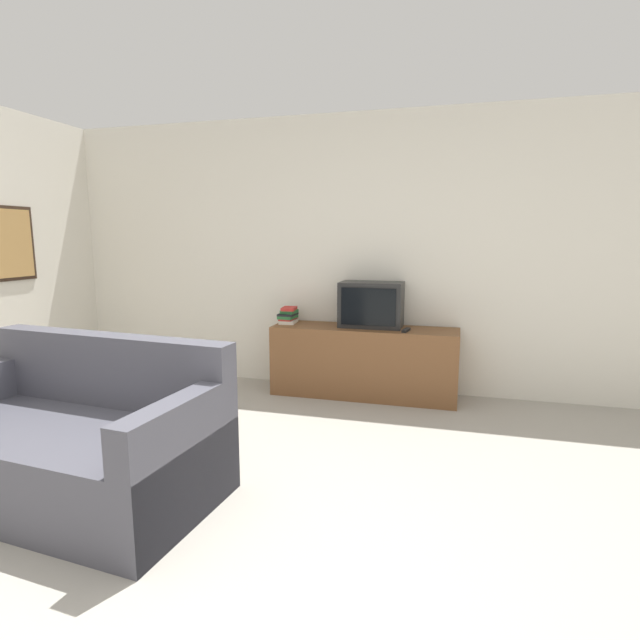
{
  "coord_description": "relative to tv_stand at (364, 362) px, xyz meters",
  "views": [
    {
      "loc": [
        0.9,
        -1.7,
        1.47
      ],
      "look_at": [
        -0.17,
        2.21,
        0.79
      ],
      "focal_mm": 28.0,
      "sensor_mm": 36.0,
      "label": 1
    }
  ],
  "objects": [
    {
      "name": "ground_plane",
      "position": [
        -0.1,
        -2.75,
        -0.32
      ],
      "size": [
        14.0,
        14.0,
        0.0
      ],
      "primitive_type": "plane",
      "color": "#9E998E"
    },
    {
      "name": "television",
      "position": [
        0.05,
        0.06,
        0.53
      ],
      "size": [
        0.57,
        0.34,
        0.41
      ],
      "color": "black",
      "rests_on": "tv_stand"
    },
    {
      "name": "couch",
      "position": [
        -1.28,
        -2.23,
        -0.03
      ],
      "size": [
        1.78,
        1.04,
        0.88
      ],
      "rotation": [
        0.0,
        0.0,
        -0.09
      ],
      "color": "#474751",
      "rests_on": "ground_plane"
    },
    {
      "name": "tv_stand",
      "position": [
        0.0,
        0.0,
        0.0
      ],
      "size": [
        1.7,
        0.45,
        0.65
      ],
      "color": "brown",
      "rests_on": "ground_plane"
    },
    {
      "name": "wall_back",
      "position": [
        -0.1,
        0.28,
        0.98
      ],
      "size": [
        9.0,
        0.06,
        2.6
      ],
      "color": "silver",
      "rests_on": "ground_plane"
    },
    {
      "name": "remote_on_stand",
      "position": [
        0.39,
        -0.1,
        0.34
      ],
      "size": [
        0.07,
        0.16,
        0.02
      ],
      "rotation": [
        0.0,
        0.0,
        -0.2
      ],
      "color": "black",
      "rests_on": "tv_stand"
    },
    {
      "name": "book_stack",
      "position": [
        -0.75,
        0.05,
        0.4
      ],
      "size": [
        0.17,
        0.24,
        0.15
      ],
      "color": "silver",
      "rests_on": "tv_stand"
    }
  ]
}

